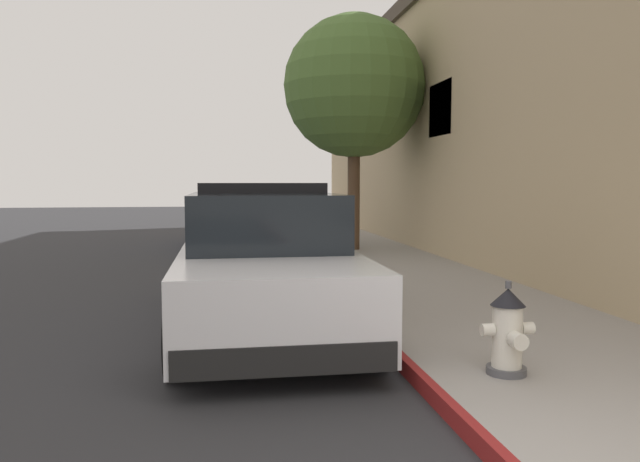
{
  "coord_description": "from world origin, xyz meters",
  "views": [
    {
      "loc": [
        -1.63,
        -2.43,
        1.69
      ],
      "look_at": [
        -0.26,
        6.03,
        1.0
      ],
      "focal_mm": 34.21,
      "sensor_mm": 36.0,
      "label": 1
    }
  ],
  "objects_px": {
    "parked_car_silver_ahead": "(241,218)",
    "street_tree": "(354,87)",
    "police_cruiser": "(264,264)",
    "fire_hydrant": "(508,332)"
  },
  "relations": [
    {
      "from": "fire_hydrant",
      "to": "street_tree",
      "type": "bearing_deg",
      "value": 85.44
    },
    {
      "from": "police_cruiser",
      "to": "street_tree",
      "type": "xyz_separation_m",
      "value": [
        2.52,
        6.67,
        3.08
      ]
    },
    {
      "from": "street_tree",
      "to": "police_cruiser",
      "type": "bearing_deg",
      "value": -110.67
    },
    {
      "from": "police_cruiser",
      "to": "parked_car_silver_ahead",
      "type": "xyz_separation_m",
      "value": [
        0.03,
        9.35,
        -0.0
      ]
    },
    {
      "from": "fire_hydrant",
      "to": "street_tree",
      "type": "distance_m",
      "value": 9.77
    },
    {
      "from": "parked_car_silver_ahead",
      "to": "fire_hydrant",
      "type": "relative_size",
      "value": 6.37
    },
    {
      "from": "police_cruiser",
      "to": "parked_car_silver_ahead",
      "type": "distance_m",
      "value": 9.35
    },
    {
      "from": "police_cruiser",
      "to": "street_tree",
      "type": "relative_size",
      "value": 0.91
    },
    {
      "from": "parked_car_silver_ahead",
      "to": "street_tree",
      "type": "xyz_separation_m",
      "value": [
        2.49,
        -2.68,
        3.09
      ]
    },
    {
      "from": "fire_hydrant",
      "to": "parked_car_silver_ahead",
      "type": "bearing_deg",
      "value": 98.44
    }
  ]
}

